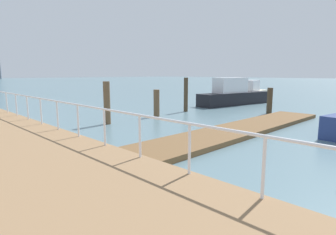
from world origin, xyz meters
The scene contains 9 objects.
ground_plane centered at (0.00, 20.00, 0.00)m, with size 300.00×300.00×0.00m, color slate.
floating_dock centered at (2.88, 11.08, 0.09)m, with size 12.76×2.00×0.18m, color brown.
boardwalk_railing centered at (-3.15, 9.40, 1.24)m, with size 0.06×30.47×1.08m.
dock_piling_0 centered at (-0.06, 16.57, 1.03)m, with size 0.32×0.32×2.07m, color brown.
dock_piling_1 centered at (9.05, 12.70, 0.79)m, with size 0.33×0.33×1.58m, color #473826.
dock_piling_4 centered at (6.01, 16.89, 1.09)m, with size 0.27×0.27×2.18m, color #473826.
dock_piling_5 centered at (3.28, 16.69, 0.77)m, with size 0.34×0.34×1.54m, color brown.
moored_boat_0 centered at (11.63, 16.91, 0.78)m, with size 7.02×2.42×2.13m.
moored_boat_1 centered at (16.54, 18.35, 0.68)m, with size 5.50×3.05×1.84m.
Camera 1 is at (-7.28, 5.02, 2.44)m, focal length 29.56 mm.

